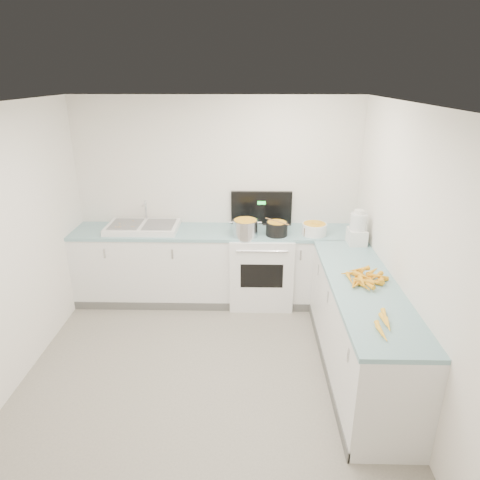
{
  "coord_description": "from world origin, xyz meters",
  "views": [
    {
      "loc": [
        0.39,
        -3.19,
        2.71
      ],
      "look_at": [
        0.3,
        1.1,
        1.05
      ],
      "focal_mm": 32.0,
      "sensor_mm": 36.0,
      "label": 1
    }
  ],
  "objects_px": {
    "food_processor": "(357,229)",
    "sink": "(143,227)",
    "stove": "(261,266)",
    "steel_pot": "(245,229)",
    "mixing_bowl": "(314,229)",
    "black_pot": "(277,229)",
    "spice_jar": "(315,233)",
    "extract_bottle": "(306,232)"
  },
  "relations": [
    {
      "from": "mixing_bowl",
      "to": "sink",
      "type": "bearing_deg",
      "value": 176.9
    },
    {
      "from": "spice_jar",
      "to": "sink",
      "type": "bearing_deg",
      "value": 175.51
    },
    {
      "from": "steel_pot",
      "to": "spice_jar",
      "type": "bearing_deg",
      "value": 1.26
    },
    {
      "from": "sink",
      "to": "steel_pot",
      "type": "relative_size",
      "value": 2.91
    },
    {
      "from": "stove",
      "to": "spice_jar",
      "type": "distance_m",
      "value": 0.82
    },
    {
      "from": "food_processor",
      "to": "extract_bottle",
      "type": "bearing_deg",
      "value": 157.5
    },
    {
      "from": "black_pot",
      "to": "mixing_bowl",
      "type": "distance_m",
      "value": 0.45
    },
    {
      "from": "sink",
      "to": "steel_pot",
      "type": "distance_m",
      "value": 1.27
    },
    {
      "from": "extract_bottle",
      "to": "food_processor",
      "type": "relative_size",
      "value": 0.26
    },
    {
      "from": "steel_pot",
      "to": "food_processor",
      "type": "bearing_deg",
      "value": -10.0
    },
    {
      "from": "extract_bottle",
      "to": "black_pot",
      "type": "bearing_deg",
      "value": 174.9
    },
    {
      "from": "black_pot",
      "to": "extract_bottle",
      "type": "distance_m",
      "value": 0.34
    },
    {
      "from": "steel_pot",
      "to": "stove",
      "type": "bearing_deg",
      "value": 40.11
    },
    {
      "from": "sink",
      "to": "spice_jar",
      "type": "relative_size",
      "value": 10.32
    },
    {
      "from": "stove",
      "to": "steel_pot",
      "type": "relative_size",
      "value": 4.6
    },
    {
      "from": "mixing_bowl",
      "to": "food_processor",
      "type": "bearing_deg",
      "value": -33.84
    },
    {
      "from": "mixing_bowl",
      "to": "spice_jar",
      "type": "distance_m",
      "value": 0.06
    },
    {
      "from": "food_processor",
      "to": "sink",
      "type": "bearing_deg",
      "value": 170.89
    },
    {
      "from": "steel_pot",
      "to": "extract_bottle",
      "type": "height_order",
      "value": "steel_pot"
    },
    {
      "from": "sink",
      "to": "steel_pot",
      "type": "bearing_deg",
      "value": -8.23
    },
    {
      "from": "sink",
      "to": "spice_jar",
      "type": "height_order",
      "value": "sink"
    },
    {
      "from": "extract_bottle",
      "to": "sink",
      "type": "bearing_deg",
      "value": 174.83
    },
    {
      "from": "stove",
      "to": "black_pot",
      "type": "bearing_deg",
      "value": -37.26
    },
    {
      "from": "black_pot",
      "to": "food_processor",
      "type": "bearing_deg",
      "value": -16.14
    },
    {
      "from": "steel_pot",
      "to": "mixing_bowl",
      "type": "bearing_deg",
      "value": 4.86
    },
    {
      "from": "stove",
      "to": "food_processor",
      "type": "bearing_deg",
      "value": -20.16
    },
    {
      "from": "stove",
      "to": "steel_pot",
      "type": "height_order",
      "value": "stove"
    },
    {
      "from": "spice_jar",
      "to": "food_processor",
      "type": "height_order",
      "value": "food_processor"
    },
    {
      "from": "sink",
      "to": "mixing_bowl",
      "type": "bearing_deg",
      "value": -3.1
    },
    {
      "from": "stove",
      "to": "mixing_bowl",
      "type": "relative_size",
      "value": 4.64
    },
    {
      "from": "sink",
      "to": "mixing_bowl",
      "type": "distance_m",
      "value": 2.07
    },
    {
      "from": "steel_pot",
      "to": "extract_bottle",
      "type": "bearing_deg",
      "value": 0.33
    },
    {
      "from": "food_processor",
      "to": "stove",
      "type": "bearing_deg",
      "value": 159.84
    },
    {
      "from": "extract_bottle",
      "to": "spice_jar",
      "type": "xyz_separation_m",
      "value": [
        0.12,
        0.01,
        -0.01
      ]
    },
    {
      "from": "steel_pot",
      "to": "food_processor",
      "type": "distance_m",
      "value": 1.27
    },
    {
      "from": "sink",
      "to": "spice_jar",
      "type": "distance_m",
      "value": 2.08
    },
    {
      "from": "mixing_bowl",
      "to": "food_processor",
      "type": "height_order",
      "value": "food_processor"
    },
    {
      "from": "sink",
      "to": "extract_bottle",
      "type": "height_order",
      "value": "sink"
    },
    {
      "from": "black_pot",
      "to": "sink",
      "type": "bearing_deg",
      "value": 174.82
    },
    {
      "from": "spice_jar",
      "to": "food_processor",
      "type": "distance_m",
      "value": 0.5
    },
    {
      "from": "steel_pot",
      "to": "extract_bottle",
      "type": "relative_size",
      "value": 2.88
    },
    {
      "from": "stove",
      "to": "food_processor",
      "type": "distance_m",
      "value": 1.29
    }
  ]
}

